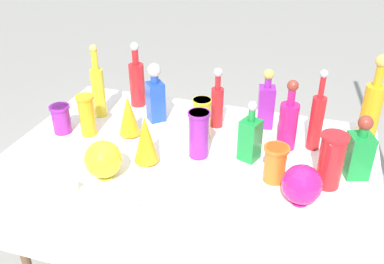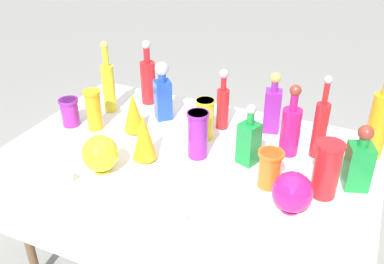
% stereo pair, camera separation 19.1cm
% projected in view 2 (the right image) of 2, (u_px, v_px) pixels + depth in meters
% --- Properties ---
extents(display_table, '(1.64, 1.02, 0.76)m').
position_uv_depth(display_table, '(188.00, 167.00, 1.97)').
color(display_table, white).
rests_on(display_table, ground).
extents(tall_bottle_0, '(0.06, 0.06, 0.31)m').
position_uv_depth(tall_bottle_0, '(223.00, 104.00, 2.09)').
color(tall_bottle_0, red).
rests_on(tall_bottle_0, display_table).
extents(tall_bottle_1, '(0.08, 0.08, 0.36)m').
position_uv_depth(tall_bottle_1, '(148.00, 79.00, 2.34)').
color(tall_bottle_1, red).
rests_on(tall_bottle_1, display_table).
extents(tall_bottle_2, '(0.07, 0.07, 0.39)m').
position_uv_depth(tall_bottle_2, '(108.00, 84.00, 2.24)').
color(tall_bottle_2, yellow).
rests_on(tall_bottle_2, display_table).
extents(tall_bottle_3, '(0.09, 0.09, 0.44)m').
position_uv_depth(tall_bottle_3, '(379.00, 120.00, 1.84)').
color(tall_bottle_3, orange).
rests_on(tall_bottle_3, display_table).
extents(tall_bottle_4, '(0.06, 0.06, 0.39)m').
position_uv_depth(tall_bottle_4, '(320.00, 126.00, 1.86)').
color(tall_bottle_4, red).
rests_on(tall_bottle_4, display_table).
extents(tall_bottle_5, '(0.09, 0.09, 0.34)m').
position_uv_depth(tall_bottle_5, '(291.00, 128.00, 1.89)').
color(tall_bottle_5, '#C61972').
rests_on(tall_bottle_5, display_table).
extents(square_decanter_0, '(0.12, 0.12, 0.28)m').
position_uv_depth(square_decanter_0, '(359.00, 162.00, 1.68)').
color(square_decanter_0, '#198C38').
rests_on(square_decanter_0, display_table).
extents(square_decanter_1, '(0.09, 0.09, 0.31)m').
position_uv_depth(square_decanter_1, '(272.00, 108.00, 2.07)').
color(square_decanter_1, purple).
rests_on(square_decanter_1, display_table).
extents(square_decanter_2, '(0.11, 0.11, 0.31)m').
position_uv_depth(square_decanter_2, '(163.00, 93.00, 2.17)').
color(square_decanter_2, blue).
rests_on(square_decanter_2, display_table).
extents(square_decanter_3, '(0.10, 0.10, 0.28)m').
position_uv_depth(square_decanter_3, '(249.00, 140.00, 1.83)').
color(square_decanter_3, '#198C38').
rests_on(square_decanter_3, display_table).
extents(slender_vase_0, '(0.10, 0.10, 0.22)m').
position_uv_depth(slender_vase_0, '(198.00, 133.00, 1.87)').
color(slender_vase_0, purple).
rests_on(slender_vase_0, display_table).
extents(slender_vase_1, '(0.09, 0.09, 0.21)m').
position_uv_depth(slender_vase_1, '(94.00, 109.00, 2.09)').
color(slender_vase_1, orange).
rests_on(slender_vase_1, display_table).
extents(slender_vase_2, '(0.11, 0.11, 0.23)m').
position_uv_depth(slender_vase_2, '(327.00, 168.00, 1.63)').
color(slender_vase_2, red).
rests_on(slender_vase_2, display_table).
extents(slender_vase_3, '(0.09, 0.09, 0.20)m').
position_uv_depth(slender_vase_3, '(205.00, 118.00, 2.02)').
color(slender_vase_3, yellow).
rests_on(slender_vase_3, display_table).
extents(slender_vase_4, '(0.10, 0.10, 0.14)m').
position_uv_depth(slender_vase_4, '(70.00, 111.00, 2.14)').
color(slender_vase_4, purple).
rests_on(slender_vase_4, display_table).
extents(slender_vase_5, '(0.10, 0.10, 0.16)m').
position_uv_depth(slender_vase_5, '(270.00, 168.00, 1.70)').
color(slender_vase_5, orange).
rests_on(slender_vase_5, display_table).
extents(fluted_vase_0, '(0.11, 0.11, 0.23)m').
position_uv_depth(fluted_vase_0, '(144.00, 136.00, 1.85)').
color(fluted_vase_0, orange).
rests_on(fluted_vase_0, display_table).
extents(fluted_vase_1, '(0.11, 0.11, 0.21)m').
position_uv_depth(fluted_vase_1, '(133.00, 112.00, 2.07)').
color(fluted_vase_1, orange).
rests_on(fluted_vase_1, display_table).
extents(round_bowl_0, '(0.15, 0.15, 0.16)m').
position_uv_depth(round_bowl_0, '(292.00, 192.00, 1.57)').
color(round_bowl_0, '#C61972').
rests_on(round_bowl_0, display_table).
extents(round_bowl_1, '(0.16, 0.16, 0.16)m').
position_uv_depth(round_bowl_1, '(100.00, 154.00, 1.79)').
color(round_bowl_1, yellow).
rests_on(round_bowl_1, display_table).
extents(price_tag_left, '(0.06, 0.02, 0.04)m').
position_uv_depth(price_tag_left, '(179.00, 216.00, 1.54)').
color(price_tag_left, white).
rests_on(price_tag_left, display_table).
extents(price_tag_center, '(0.05, 0.03, 0.05)m').
position_uv_depth(price_tag_center, '(69.00, 176.00, 1.75)').
color(price_tag_center, white).
rests_on(price_tag_center, display_table).
extents(price_tag_right, '(0.05, 0.03, 0.03)m').
position_uv_depth(price_tag_right, '(123.00, 200.00, 1.63)').
color(price_tag_right, white).
rests_on(price_tag_right, display_table).
extents(cardboard_box_behind_left, '(0.38, 0.34, 0.41)m').
position_uv_depth(cardboard_box_behind_left, '(232.00, 149.00, 3.08)').
color(cardboard_box_behind_left, tan).
rests_on(cardboard_box_behind_left, ground).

